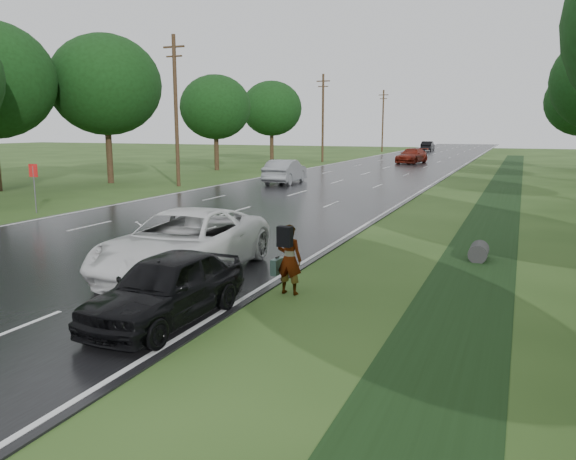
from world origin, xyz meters
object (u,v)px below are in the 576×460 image
at_px(white_pickup, 184,243).
at_px(pedestrian, 288,258).
at_px(silver_sedan, 285,171).
at_px(dark_sedan, 166,287).
at_px(road_sign, 34,178).

bearing_deg(white_pickup, pedestrian, -12.53).
xyz_separation_m(white_pickup, silver_sedan, (-7.35, 24.37, -0.02)).
bearing_deg(white_pickup, silver_sedan, 102.99).
height_order(white_pickup, dark_sedan, white_pickup).
bearing_deg(dark_sedan, white_pickup, 118.74).
height_order(road_sign, silver_sedan, road_sign).
bearing_deg(dark_sedan, pedestrian, 63.14).
distance_m(road_sign, white_pickup, 14.58).
xyz_separation_m(road_sign, white_pickup, (12.77, -7.00, -0.74)).
height_order(pedestrian, dark_sedan, pedestrian).
distance_m(pedestrian, dark_sedan, 3.22).
relative_size(road_sign, pedestrian, 1.35).
bearing_deg(dark_sedan, silver_sedan, 109.46).
distance_m(road_sign, silver_sedan, 18.21).
xyz_separation_m(pedestrian, dark_sedan, (-1.52, -2.84, -0.13)).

